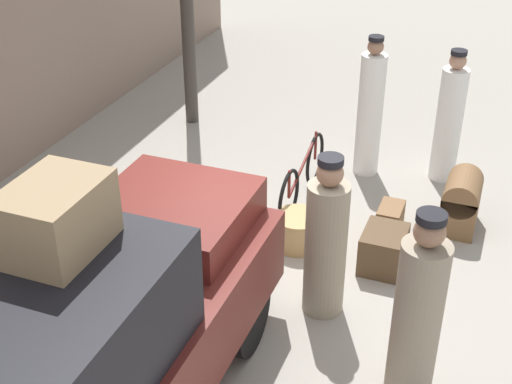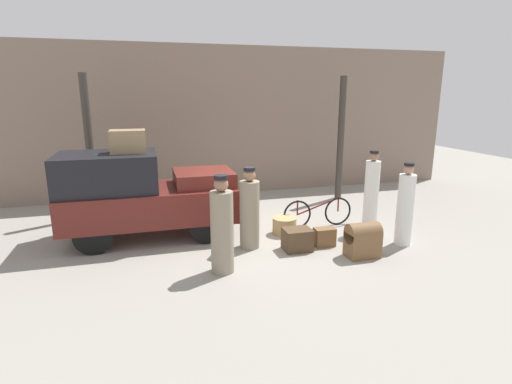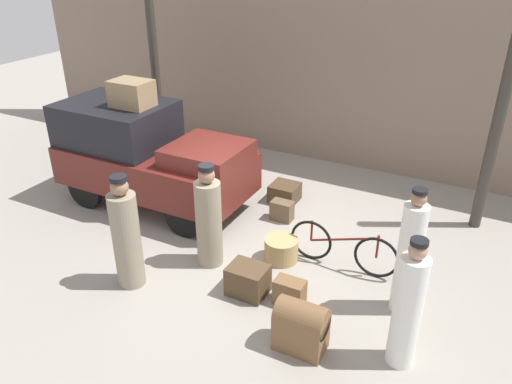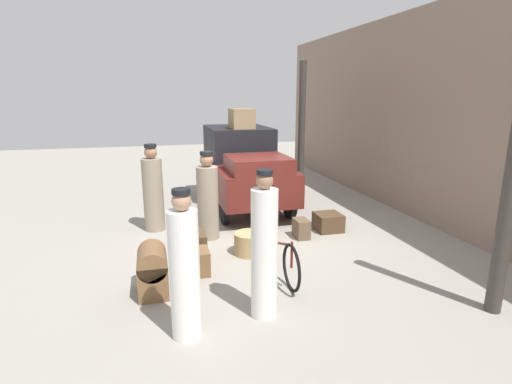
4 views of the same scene
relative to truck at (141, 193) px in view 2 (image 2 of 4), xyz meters
name	(u,v)px [view 2 (image 2 of 4)]	position (x,y,z in m)	size (l,w,h in m)	color
ground_plane	(250,236)	(2.28, -0.54, -1.02)	(30.00, 30.00, 0.00)	gray
station_building_facade	(216,122)	(2.28, 3.53, 1.23)	(16.00, 0.15, 4.50)	gray
canopy_pillar_left	(90,147)	(-1.19, 1.95, 0.78)	(0.19, 0.19, 3.59)	#38332D
canopy_pillar_right	(341,139)	(5.71, 1.95, 0.78)	(0.19, 0.19, 3.59)	#38332D
truck	(141,193)	(0.00, 0.00, 0.00)	(3.64, 1.64, 1.90)	black
bicycle	(318,213)	(4.00, -0.37, -0.67)	(1.73, 0.04, 0.73)	black
wicker_basket	(284,226)	(3.08, -0.61, -0.83)	(0.54, 0.54, 0.38)	tan
porter_standing_middle	(250,212)	(2.11, -1.19, -0.25)	(0.40, 0.40, 1.68)	gray
porter_with_bicycle	(222,229)	(1.35, -2.18, -0.21)	(0.40, 0.40, 1.76)	gray
conductor_in_dark_uniform	(371,194)	(5.06, -0.92, -0.15)	(0.33, 0.33, 1.86)	white
porter_lifting_near_truck	(405,207)	(5.26, -1.90, -0.21)	(0.34, 0.34, 1.74)	white
trunk_umber_medium	(324,237)	(3.63, -1.54, -0.82)	(0.43, 0.26, 0.38)	brown
suitcase_small_leather	(297,239)	(3.00, -1.60, -0.79)	(0.55, 0.44, 0.45)	#4C3823
trunk_large_brown	(249,213)	(2.55, 0.54, -0.83)	(0.39, 0.25, 0.37)	brown
trunk_wicker_pale	(233,207)	(2.30, 1.23, -0.84)	(0.52, 0.51, 0.35)	#4C3823
suitcase_tan_flat	(363,239)	(4.10, -2.25, -0.66)	(0.63, 0.40, 0.69)	brown
trunk_on_truck_roof	(128,141)	(-0.19, 0.00, 1.12)	(0.71, 0.53, 0.47)	#937A56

